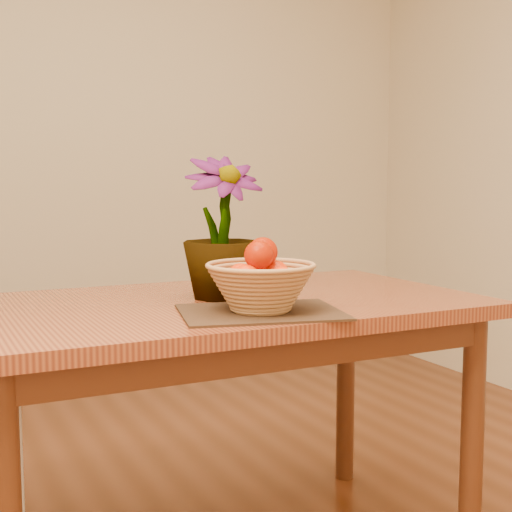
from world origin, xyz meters
name	(u,v)px	position (x,y,z in m)	size (l,w,h in m)	color
wall_back	(70,127)	(0.00, 2.25, 1.35)	(4.00, 0.02, 2.70)	beige
table	(223,331)	(0.00, 0.30, 0.66)	(1.40, 0.80, 0.75)	brown
placemat	(261,312)	(0.00, 0.07, 0.75)	(0.39, 0.30, 0.01)	#372214
wicker_basket	(261,289)	(0.00, 0.07, 0.81)	(0.27, 0.27, 0.11)	#B4844B
orange_pile	(261,266)	(0.00, 0.07, 0.87)	(0.18, 0.18, 0.13)	#F03103
potted_plant	(222,227)	(0.01, 0.33, 0.95)	(0.22, 0.22, 0.40)	#1A4C15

